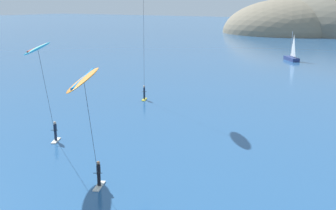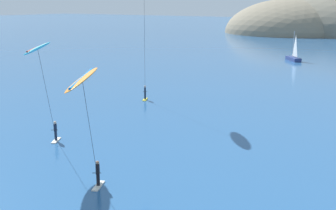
% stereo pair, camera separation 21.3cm
% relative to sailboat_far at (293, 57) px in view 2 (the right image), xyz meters
% --- Properties ---
extents(sailboat_far, '(4.49, 5.23, 5.70)m').
position_rel_sailboat_far_xyz_m(sailboat_far, '(0.00, 0.00, 0.00)').
color(sailboat_far, navy).
rests_on(sailboat_far, ground).
extents(kitesurfer_cyan, '(4.98, 6.52, 8.53)m').
position_rel_sailboat_far_xyz_m(kitesurfer_cyan, '(0.24, -62.97, 6.91)').
color(kitesurfer_cyan, silver).
rests_on(kitesurfer_cyan, ground).
extents(kitesurfer_orange, '(4.48, 6.43, 7.92)m').
position_rel_sailboat_far_xyz_m(kitesurfer_orange, '(8.85, -67.54, 6.34)').
color(kitesurfer_orange, silver).
rests_on(kitesurfer_orange, ground).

